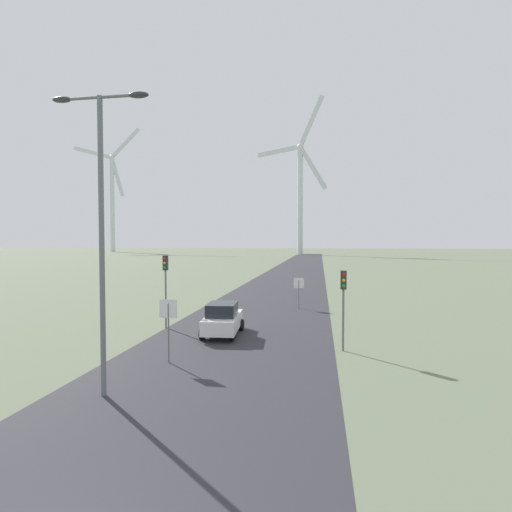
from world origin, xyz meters
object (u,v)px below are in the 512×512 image
object	(u,v)px
streetlamp	(101,209)
stop_sign_near	(168,319)
stop_sign_far	(299,287)
wind_turbine_left	(300,187)
traffic_light_post_near_right	(343,292)
wind_turbine_far_left	(112,194)
car_approaching	(223,319)
traffic_light_post_near_left	(165,275)

from	to	relation	value
streetlamp	stop_sign_near	distance (m)	5.98
stop_sign_far	wind_turbine_left	xyz separation A→B (m)	(-6.28, 129.06, 25.25)
stop_sign_near	stop_sign_far	distance (m)	15.88
stop_sign_near	stop_sign_far	size ratio (longest dim) A/B	1.15
traffic_light_post_near_right	wind_turbine_left	world-z (taller)	wind_turbine_left
stop_sign_far	wind_turbine_far_left	distance (m)	189.62
stop_sign_near	streetlamp	bearing A→B (deg)	-101.75
stop_sign_near	wind_turbine_left	xyz separation A→B (m)	(-1.42, 144.17, 25.00)
stop_sign_near	car_approaching	distance (m)	5.62
stop_sign_near	wind_turbine_far_left	world-z (taller)	wind_turbine_far_left
streetlamp	stop_sign_near	world-z (taller)	streetlamp
streetlamp	wind_turbine_far_left	distance (m)	202.30
stop_sign_far	car_approaching	world-z (taller)	stop_sign_far
streetlamp	traffic_light_post_near_right	world-z (taller)	streetlamp
streetlamp	car_approaching	xyz separation A→B (m)	(1.89, 9.31, -5.49)
stop_sign_near	wind_turbine_left	bearing A→B (deg)	90.56
stop_sign_near	traffic_light_post_near_left	xyz separation A→B (m)	(-2.79, 6.63, 1.30)
streetlamp	traffic_light_post_near_left	distance (m)	11.17
traffic_light_post_near_right	stop_sign_near	bearing A→B (deg)	-157.69
wind_turbine_far_left	traffic_light_post_near_right	bearing A→B (deg)	-58.13
streetlamp	traffic_light_post_near_left	bearing A→B (deg)	100.66
stop_sign_near	traffic_light_post_near_right	xyz separation A→B (m)	(7.62, 3.13, 0.91)
traffic_light_post_near_left	car_approaching	bearing A→B (deg)	-17.33
stop_sign_far	traffic_light_post_near_right	world-z (taller)	traffic_light_post_near_right
stop_sign_near	wind_turbine_far_left	size ratio (longest dim) A/B	0.04
stop_sign_near	traffic_light_post_near_left	size ratio (longest dim) A/B	0.63
streetlamp	traffic_light_post_near_left	world-z (taller)	streetlamp
wind_turbine_left	wind_turbine_far_left	bearing A→B (deg)	163.70
stop_sign_far	traffic_light_post_near_left	world-z (taller)	traffic_light_post_near_left
car_approaching	wind_turbine_far_left	xyz separation A→B (m)	(-98.64, 166.86, 28.42)
wind_turbine_left	streetlamp	bearing A→B (deg)	-89.77
stop_sign_far	traffic_light_post_near_left	bearing A→B (deg)	-132.06
traffic_light_post_near_left	wind_turbine_left	distance (m)	139.58
stop_sign_far	wind_turbine_left	bearing A→B (deg)	92.79
stop_sign_near	wind_turbine_far_left	distance (m)	199.87
streetlamp	traffic_light_post_near_right	distance (m)	11.54
traffic_light_post_near_left	wind_turbine_far_left	distance (m)	192.62
stop_sign_far	traffic_light_post_near_left	distance (m)	11.53
car_approaching	wind_turbine_far_left	distance (m)	195.91
traffic_light_post_near_right	wind_turbine_left	bearing A→B (deg)	93.67
stop_sign_near	stop_sign_far	bearing A→B (deg)	72.16
stop_sign_near	wind_turbine_far_left	bearing A→B (deg)	119.52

